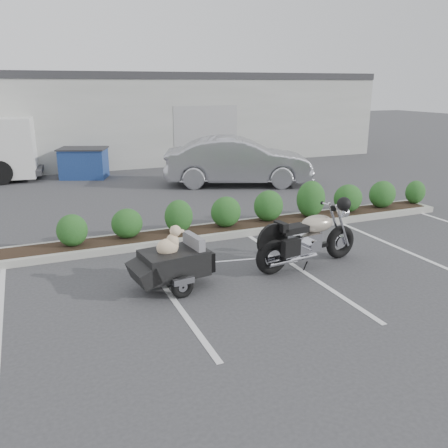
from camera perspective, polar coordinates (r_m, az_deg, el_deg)
name	(u,v)px	position (r m, az deg, el deg)	size (l,w,h in m)	color
ground	(233,268)	(9.44, 1.04, -5.35)	(90.00, 90.00, 0.00)	#38383A
planter_kerb	(234,229)	(11.69, 1.17, -0.59)	(12.00, 1.00, 0.15)	#9E9E93
building	(97,115)	(25.30, -15.08, 12.55)	(26.00, 10.00, 4.00)	#9EA099
motorcycle	(309,239)	(9.52, 10.14, -1.80)	(2.45, 0.93, 1.41)	black
pet_trailer	(173,262)	(8.44, -6.16, -4.55)	(1.98, 1.12, 1.17)	black
sedan	(238,161)	(17.09, 1.69, 7.56)	(1.80, 5.17, 1.70)	#A2A2A9
dumpster	(84,163)	(19.18, -16.51, 7.08)	(2.09, 1.77, 1.16)	navy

